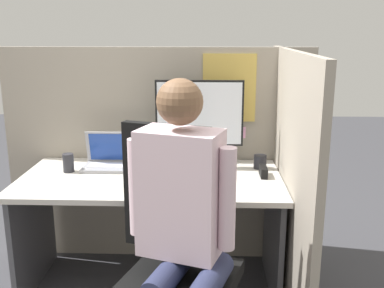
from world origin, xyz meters
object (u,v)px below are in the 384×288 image
object	(u,v)px
carrot_toy	(137,184)
laptop	(115,161)
stapler	(263,171)
office_chair	(175,247)
pen_cup	(68,163)
coffee_mug	(260,162)
paper_box	(199,161)
person	(184,218)
monitor	(199,117)

from	to	relation	value
carrot_toy	laptop	bearing A→B (deg)	118.53
stapler	office_chair	distance (m)	0.82
pen_cup	coffee_mug	bearing A→B (deg)	5.62
paper_box	laptop	world-z (taller)	laptop
carrot_toy	person	xyz separation A→B (m)	(0.29, -0.57, 0.06)
stapler	laptop	bearing A→B (deg)	171.78
office_chair	person	distance (m)	0.28
office_chair	person	xyz separation A→B (m)	(0.05, -0.16, 0.22)
laptop	person	size ratio (longest dim) A/B	0.28
office_chair	paper_box	bearing A→B (deg)	83.38
pen_cup	paper_box	bearing A→B (deg)	9.94
carrot_toy	coffee_mug	bearing A→B (deg)	28.75
laptop	coffee_mug	size ratio (longest dim) A/B	4.48
paper_box	carrot_toy	world-z (taller)	paper_box
stapler	office_chair	xyz separation A→B (m)	(-0.48, -0.64, -0.16)
monitor	stapler	size ratio (longest dim) A/B	4.08
stapler	pen_cup	size ratio (longest dim) A/B	1.17
office_chair	pen_cup	distance (m)	0.99
monitor	pen_cup	xyz separation A→B (m)	(-0.79, -0.14, -0.26)
stapler	monitor	bearing A→B (deg)	154.75
laptop	pen_cup	distance (m)	0.28
laptop	carrot_toy	size ratio (longest dim) A/B	2.67
coffee_mug	stapler	bearing A→B (deg)	-89.08
paper_box	pen_cup	distance (m)	0.80
coffee_mug	laptop	bearing A→B (deg)	-178.57
paper_box	monitor	distance (m)	0.28
person	pen_cup	distance (m)	1.13
carrot_toy	person	distance (m)	0.64
laptop	person	distance (m)	1.06
monitor	pen_cup	distance (m)	0.84
office_chair	monitor	bearing A→B (deg)	83.40
stapler	carrot_toy	size ratio (longest dim) A/B	0.94
carrot_toy	office_chair	size ratio (longest dim) A/B	0.12
pen_cup	carrot_toy	bearing A→B (deg)	-30.68
monitor	person	world-z (taller)	person
stapler	carrot_toy	bearing A→B (deg)	-161.73
paper_box	stapler	world-z (taller)	paper_box
coffee_mug	pen_cup	distance (m)	1.17
coffee_mug	pen_cup	world-z (taller)	pen_cup
monitor	coffee_mug	size ratio (longest dim) A/B	6.44
paper_box	stapler	bearing A→B (deg)	-24.90
monitor	stapler	distance (m)	0.51
office_chair	coffee_mug	xyz separation A→B (m)	(0.47, 0.80, 0.18)
laptop	office_chair	distance (m)	0.90
laptop	coffee_mug	world-z (taller)	laptop
laptop	pen_cup	world-z (taller)	laptop
coffee_mug	office_chair	bearing A→B (deg)	-120.69
paper_box	monitor	world-z (taller)	monitor
pen_cup	stapler	bearing A→B (deg)	-1.90
carrot_toy	coffee_mug	distance (m)	0.80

